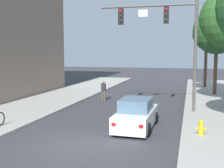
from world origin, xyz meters
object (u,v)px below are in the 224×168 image
at_px(pedestrian_crossing_road, 103,90).
at_px(street_tree_third, 217,31).
at_px(fire_hydrant, 201,128).
at_px(street_tree_farthest, 207,35).
at_px(traffic_signal_mast, 167,31).
at_px(car_lead_white, 136,115).

relative_size(pedestrian_crossing_road, street_tree_third, 0.21).
xyz_separation_m(pedestrian_crossing_road, fire_hydrant, (7.38, -8.67, -0.41)).
bearing_deg(street_tree_farthest, pedestrian_crossing_road, -128.36).
relative_size(pedestrian_crossing_road, street_tree_farthest, 0.23).
xyz_separation_m(traffic_signal_mast, street_tree_third, (3.68, 8.50, 0.51)).
height_order(traffic_signal_mast, street_tree_farthest, traffic_signal_mast).
distance_m(car_lead_white, fire_hydrant, 3.34).
height_order(traffic_signal_mast, pedestrian_crossing_road, traffic_signal_mast).
bearing_deg(pedestrian_crossing_road, fire_hydrant, -49.63).
height_order(pedestrian_crossing_road, street_tree_third, street_tree_third).
distance_m(car_lead_white, street_tree_farthest, 19.48).
bearing_deg(pedestrian_crossing_road, traffic_signal_mast, -31.07).
bearing_deg(street_tree_third, street_tree_farthest, 96.73).
distance_m(traffic_signal_mast, street_tree_farthest, 14.11).
height_order(pedestrian_crossing_road, street_tree_farthest, street_tree_farthest).
xyz_separation_m(car_lead_white, pedestrian_crossing_road, (-4.17, 7.76, 0.19)).
distance_m(traffic_signal_mast, fire_hydrant, 7.59).
bearing_deg(street_tree_third, traffic_signal_mast, -113.43).
bearing_deg(fire_hydrant, street_tree_farthest, 87.05).
bearing_deg(car_lead_white, street_tree_farthest, 77.10).
bearing_deg(street_tree_farthest, street_tree_third, -83.27).
relative_size(traffic_signal_mast, car_lead_white, 1.76).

